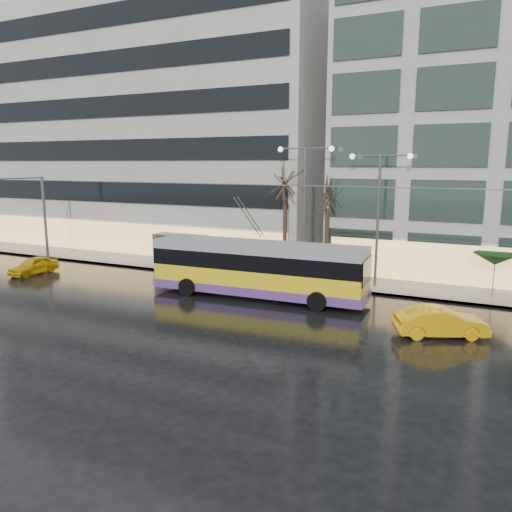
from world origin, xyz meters
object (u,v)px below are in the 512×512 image
Objects in this scene: street_lamp_near at (305,194)px; bus_shelter at (177,243)px; trolleybus at (258,271)px; taxi_a at (34,266)px.

bus_shelter is at bearing -179.37° from street_lamp_near.
trolleybus reaches higher than taxi_a.
trolleybus is 7.01m from street_lamp_near.
bus_shelter is at bearing 150.52° from trolleybus.
street_lamp_near is 2.42× the size of taxi_a.
taxi_a is at bearing -141.79° from bus_shelter.
street_lamp_near is at bearing 21.84° from taxi_a.
taxi_a is (-8.30, -6.53, -1.32)m from bus_shelter.
street_lamp_near reaches higher than bus_shelter.
trolleybus reaches higher than bus_shelter.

